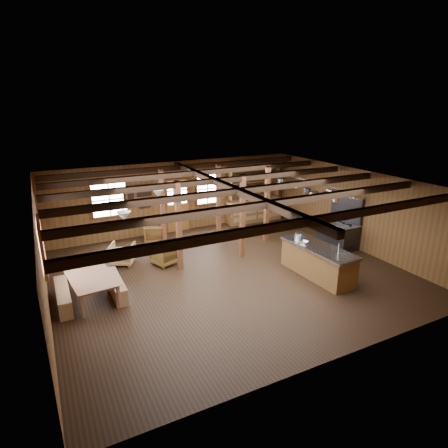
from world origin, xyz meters
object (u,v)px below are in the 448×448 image
at_px(kitchen_island, 318,261).
at_px(armchair_a, 164,254).
at_px(commercial_range, 339,229).
at_px(armchair_b, 155,233).
at_px(dining_table, 93,287).
at_px(armchair_c, 122,254).

relative_size(kitchen_island, armchair_a, 3.52).
xyz_separation_m(kitchen_island, commercial_range, (2.35, 1.64, 0.15)).
distance_m(kitchen_island, commercial_range, 2.87).
xyz_separation_m(commercial_range, armchair_b, (-5.86, 3.27, -0.27)).
distance_m(kitchen_island, armchair_b, 6.03).
distance_m(dining_table, armchair_c, 2.25).
bearing_deg(kitchen_island, commercial_range, 31.99).
bearing_deg(armchair_b, kitchen_island, 144.84).
height_order(commercial_range, dining_table, commercial_range).
distance_m(commercial_range, armchair_a, 6.30).
bearing_deg(commercial_range, armchair_a, 168.71).
bearing_deg(commercial_range, armchair_c, 165.83).
bearing_deg(dining_table, armchair_b, -45.57).
bearing_deg(dining_table, commercial_range, -96.22).
height_order(armchair_b, armchair_c, armchair_b).
bearing_deg(armchair_c, dining_table, 86.63).
xyz_separation_m(kitchen_island, armchair_b, (-3.50, 4.91, -0.13)).
xyz_separation_m(armchair_a, armchair_c, (-1.20, 0.63, 0.01)).
relative_size(kitchen_island, armchair_b, 3.28).
height_order(kitchen_island, armchair_b, kitchen_island).
relative_size(armchair_a, armchair_c, 0.97).
bearing_deg(armchair_a, dining_table, 8.38).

